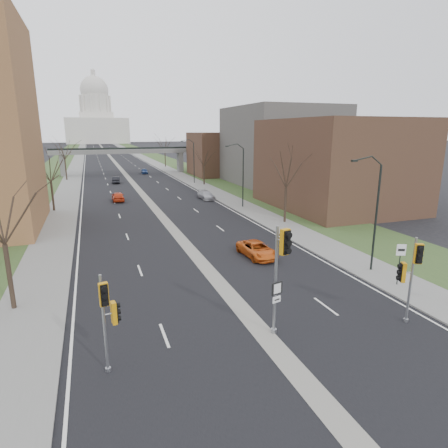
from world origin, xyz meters
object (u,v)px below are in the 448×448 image
car_right_mid (206,195)px  car_left_far (116,180)px  signal_pole_left (108,310)px  car_right_far (144,171)px  speed_limit_sign (400,257)px  car_left_near (118,196)px  car_right_near (257,249)px  signal_pole_median (281,262)px  signal_pole_right (410,269)px

car_right_mid → car_left_far: bearing=112.5°
signal_pole_left → car_right_far: 80.59m
speed_limit_sign → car_left_near: size_ratio=0.68×
car_left_near → car_right_near: 32.13m
car_right_near → car_right_far: 67.32m
signal_pole_left → speed_limit_sign: size_ratio=1.59×
speed_limit_sign → signal_pole_left: bearing=-147.4°
car_right_near → signal_pole_left: bearing=-139.2°
car_right_far → signal_pole_median: bearing=-88.5°
signal_pole_median → signal_pole_right: (7.28, -1.21, -0.86)m
signal_pole_right → speed_limit_sign: 5.67m
car_left_far → car_right_near: size_ratio=0.87×
signal_pole_left → car_right_near: bearing=33.4°
signal_pole_left → car_right_far: (12.44, 79.58, -2.40)m
signal_pole_median → speed_limit_sign: 11.44m
car_right_near → signal_pole_median: bearing=-112.8°
car_right_mid → car_left_near: bearing=163.5°
signal_pole_right → car_right_near: size_ratio=1.07×
signal_pole_left → car_right_mid: signal_pole_left is taller
signal_pole_left → car_right_mid: 43.49m
car_right_near → car_right_far: size_ratio=1.25×
speed_limit_sign → car_left_far: size_ratio=0.72×
speed_limit_sign → signal_pole_right: bearing=-107.2°
speed_limit_sign → car_right_far: bearing=118.0°
car_right_mid → speed_limit_sign: bearing=-89.9°
signal_pole_left → car_right_near: signal_pole_left is taller
car_left_far → car_right_far: size_ratio=1.09×
signal_pole_left → car_right_near: size_ratio=1.00×
car_right_near → car_right_far: bearing=86.8°
signal_pole_left → speed_limit_sign: (19.27, 3.32, -0.91)m
signal_pole_median → signal_pole_right: 7.43m
speed_limit_sign → car_left_far: bearing=126.5°
car_left_near → car_right_near: bearing=107.3°
signal_pole_median → car_left_far: 63.98m
signal_pole_left → car_right_mid: (16.54, 40.15, -2.39)m
car_right_near → speed_limit_sign: bearing=-56.8°
car_left_near → car_right_mid: (13.14, -2.88, -0.08)m
signal_pole_left → signal_pole_median: signal_pole_median is taller
car_left_far → car_right_near: (8.09, -51.78, -0.02)m
signal_pole_right → car_right_far: bearing=117.0°
signal_pole_median → car_right_near: (4.22, 11.99, -3.48)m
signal_pole_left → car_left_near: size_ratio=1.08×
signal_pole_right → signal_pole_left: bearing=-158.7°
car_right_far → signal_pole_right: bearing=-83.3°
speed_limit_sign → car_right_near: (-6.62, 8.94, -1.48)m
signal_pole_median → car_right_mid: size_ratio=1.33×
car_left_near → car_left_far: car_left_near is taller
car_right_mid → signal_pole_left: bearing=-116.5°
car_right_far → car_right_near: bearing=-85.4°
car_right_far → car_right_mid: bearing=-79.7°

